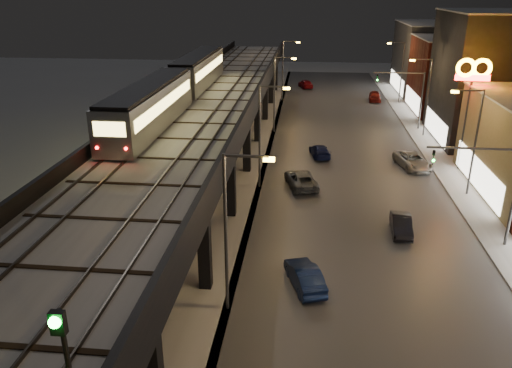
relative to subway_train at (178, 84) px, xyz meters
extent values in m
cube|color=#46474D|center=(16.00, 0.21, -8.20)|extent=(17.00, 120.00, 0.06)
cube|color=#9FA1A8|center=(26.00, 0.21, -8.16)|extent=(4.00, 120.00, 0.14)
cube|color=#9FA1A8|center=(2.50, 0.21, -8.20)|extent=(11.00, 120.00, 0.06)
cube|color=black|center=(2.50, -2.79, -2.43)|extent=(9.00, 100.00, 1.00)
cube|color=black|center=(2.50, -29.79, -3.08)|extent=(8.00, 0.60, 0.50)
cube|color=black|center=(-1.20, -19.79, -5.58)|extent=(0.70, 0.70, 5.30)
cube|color=black|center=(6.20, -19.79, -5.58)|extent=(0.70, 0.70, 5.30)
cube|color=black|center=(2.50, -19.79, -3.08)|extent=(8.00, 0.60, 0.50)
cube|color=black|center=(-1.20, -9.79, -5.58)|extent=(0.70, 0.70, 5.30)
cube|color=black|center=(6.20, -9.79, -5.58)|extent=(0.70, 0.70, 5.30)
cube|color=black|center=(2.50, -9.79, -3.08)|extent=(8.00, 0.60, 0.50)
cube|color=black|center=(-1.20, 0.21, -5.58)|extent=(0.70, 0.70, 5.30)
cube|color=black|center=(6.20, 0.21, -5.58)|extent=(0.70, 0.70, 5.30)
cube|color=black|center=(2.50, 0.21, -3.08)|extent=(8.00, 0.60, 0.50)
cube|color=black|center=(-1.20, 10.21, -5.58)|extent=(0.70, 0.70, 5.30)
cube|color=black|center=(6.20, 10.21, -5.58)|extent=(0.70, 0.70, 5.30)
cube|color=black|center=(2.50, 10.21, -3.08)|extent=(8.00, 0.60, 0.50)
cube|color=black|center=(-1.20, 20.21, -5.58)|extent=(0.70, 0.70, 5.30)
cube|color=black|center=(6.20, 20.21, -5.58)|extent=(0.70, 0.70, 5.30)
cube|color=black|center=(2.50, 20.21, -3.08)|extent=(8.00, 0.60, 0.50)
cube|color=black|center=(-1.20, 30.21, -5.58)|extent=(0.70, 0.70, 5.30)
cube|color=black|center=(6.20, 30.21, -5.58)|extent=(0.70, 0.70, 5.30)
cube|color=black|center=(2.50, 30.21, -3.08)|extent=(8.00, 0.60, 0.50)
cube|color=black|center=(-1.20, 40.21, -5.58)|extent=(0.70, 0.70, 5.30)
cube|color=black|center=(6.20, 40.21, -5.58)|extent=(0.70, 0.70, 5.30)
cube|color=black|center=(2.50, 40.21, -3.08)|extent=(8.00, 0.60, 0.50)
cube|color=#B2B7C1|center=(2.50, -2.79, -1.85)|extent=(8.40, 100.00, 0.16)
cube|color=#332D28|center=(-0.72, -2.79, -1.69)|extent=(0.08, 98.00, 0.16)
cube|color=#332D28|center=(0.72, -2.79, -1.69)|extent=(0.08, 98.00, 0.16)
cube|color=#332D28|center=(3.78, -2.79, -1.69)|extent=(0.08, 98.00, 0.16)
cube|color=#332D28|center=(5.22, -2.79, -1.69)|extent=(0.08, 98.00, 0.16)
cube|color=black|center=(2.50, -16.79, -1.74)|extent=(7.80, 0.24, 0.06)
cube|color=black|center=(2.50, -0.79, -1.74)|extent=(7.80, 0.24, 0.06)
cube|color=black|center=(2.50, 15.21, -1.74)|extent=(7.80, 0.24, 0.06)
cube|color=black|center=(2.50, 31.21, -1.74)|extent=(7.80, 0.24, 0.06)
cube|color=black|center=(6.85, -2.79, -1.38)|extent=(0.30, 100.00, 1.10)
cube|color=black|center=(-1.85, -2.79, -1.38)|extent=(0.30, 100.00, 1.10)
cube|color=white|center=(26.45, -2.79, -6.63)|extent=(0.10, 12.00, 2.40)
cube|color=black|center=(32.50, 13.21, -1.23)|extent=(12.00, 13.00, 14.00)
cube|color=white|center=(26.45, 13.21, -6.63)|extent=(0.10, 10.40, 2.40)
cube|color=#B2B7C1|center=(32.50, 13.21, 5.85)|extent=(12.20, 13.20, 0.16)
cube|color=#562519|center=(32.50, 27.21, -3.23)|extent=(12.00, 12.00, 10.00)
cube|color=white|center=(26.45, 27.21, -6.63)|extent=(0.10, 9.60, 2.40)
cube|color=#B2B7C1|center=(32.50, 27.21, 1.85)|extent=(12.20, 12.20, 0.16)
cube|color=#313235|center=(32.50, 41.21, -2.73)|extent=(12.00, 16.00, 11.00)
cube|color=white|center=(26.45, 41.21, -6.63)|extent=(0.10, 12.80, 2.40)
cube|color=#B2B7C1|center=(32.50, 41.21, 2.85)|extent=(12.20, 16.20, 0.16)
cylinder|color=#38383A|center=(7.80, -21.79, -3.73)|extent=(0.18, 0.18, 9.00)
cube|color=#38383A|center=(8.90, -21.79, 0.67)|extent=(2.20, 0.12, 0.12)
cube|color=yellow|center=(10.00, -21.79, 0.55)|extent=(0.55, 0.28, 0.18)
cylinder|color=#38383A|center=(7.80, -3.79, -3.73)|extent=(0.18, 0.18, 9.00)
cube|color=#38383A|center=(8.90, -3.79, 0.67)|extent=(2.20, 0.12, 0.12)
cube|color=yellow|center=(10.00, -3.79, 0.55)|extent=(0.55, 0.28, 0.18)
cylinder|color=#38383A|center=(25.50, -3.79, -3.73)|extent=(0.18, 0.18, 9.00)
cube|color=#38383A|center=(24.40, -3.79, 0.67)|extent=(2.20, 0.12, 0.12)
cube|color=yellow|center=(23.30, -3.79, 0.55)|extent=(0.55, 0.28, 0.18)
cylinder|color=#38383A|center=(7.80, 14.21, -3.73)|extent=(0.18, 0.18, 9.00)
cube|color=#38383A|center=(8.90, 14.21, 0.67)|extent=(2.20, 0.12, 0.12)
cube|color=yellow|center=(10.00, 14.21, 0.55)|extent=(0.55, 0.28, 0.18)
cylinder|color=#38383A|center=(25.50, 14.21, -3.73)|extent=(0.18, 0.18, 9.00)
cube|color=#38383A|center=(24.40, 14.21, 0.67)|extent=(2.20, 0.12, 0.12)
cube|color=yellow|center=(23.30, 14.21, 0.55)|extent=(0.55, 0.28, 0.18)
cylinder|color=#38383A|center=(7.80, 32.21, -3.73)|extent=(0.18, 0.18, 9.00)
cube|color=#38383A|center=(8.90, 32.21, 0.67)|extent=(2.20, 0.12, 0.12)
cube|color=yellow|center=(10.00, 32.21, 0.55)|extent=(0.55, 0.28, 0.18)
cylinder|color=#38383A|center=(25.50, 32.21, -3.73)|extent=(0.18, 0.18, 9.00)
cube|color=#38383A|center=(24.40, 32.21, 0.67)|extent=(2.20, 0.12, 0.12)
cube|color=yellow|center=(23.30, 32.21, 0.55)|extent=(0.55, 0.28, 0.18)
cube|color=#38383A|center=(22.50, -12.79, -1.33)|extent=(6.00, 0.12, 0.12)
imported|color=black|center=(20.00, -12.79, -1.83)|extent=(0.20, 0.16, 1.00)
sphere|color=#0CFF26|center=(20.00, -12.94, -2.08)|extent=(0.18, 0.18, 0.18)
cylinder|color=#38383A|center=(25.50, 17.21, -4.73)|extent=(0.20, 0.20, 7.00)
cube|color=#38383A|center=(22.50, 17.21, -1.33)|extent=(6.00, 0.12, 0.12)
imported|color=black|center=(20.00, 17.21, -1.83)|extent=(0.20, 0.16, 1.00)
sphere|color=#0CFF26|center=(20.00, 17.06, -2.08)|extent=(0.18, 0.18, 0.18)
cube|color=gray|center=(0.00, -8.66, -0.10)|extent=(2.64, 15.95, 3.01)
cube|color=black|center=(0.00, -8.66, 1.51)|extent=(2.37, 15.49, 0.23)
cube|color=#FDDF6E|center=(-1.33, -8.66, 0.31)|extent=(0.05, 14.58, 0.82)
cube|color=#FDDF6E|center=(1.33, -8.66, 0.31)|extent=(0.05, 14.58, 0.82)
cube|color=gray|center=(0.00, 8.67, -0.10)|extent=(2.64, 15.95, 3.01)
cube|color=black|center=(0.00, 8.67, 1.51)|extent=(2.37, 15.49, 0.23)
cube|color=#FDDF6E|center=(-1.33, 8.67, 0.31)|extent=(0.05, 14.58, 0.82)
cube|color=#FDDF6E|center=(1.33, 8.67, 0.31)|extent=(0.05, 14.58, 0.82)
cube|color=#FDDF6E|center=(0.00, -16.64, 0.35)|extent=(2.00, 0.05, 0.91)
sphere|color=#FF0C0C|center=(-0.91, -16.66, -0.83)|extent=(0.18, 0.18, 0.18)
sphere|color=#FF0C0C|center=(0.91, -16.66, -0.83)|extent=(0.18, 0.18, 0.18)
cylinder|color=black|center=(6.40, -35.69, 0.00)|extent=(0.13, 0.13, 3.22)
cube|color=black|center=(6.40, -35.81, 1.34)|extent=(0.34, 0.19, 0.59)
sphere|color=#0CFF26|center=(6.40, -35.93, 1.45)|extent=(0.28, 0.28, 0.28)
imported|color=#0C1941|center=(11.97, -19.17, -7.54)|extent=(2.70, 4.43, 1.38)
imported|color=#52575E|center=(11.45, -3.44, -7.54)|extent=(3.46, 5.38, 1.38)
imported|color=#0E1541|center=(13.20, 5.17, -7.62)|extent=(2.44, 4.43, 1.22)
imported|color=maroon|center=(11.29, 42.68, -7.50)|extent=(2.92, 4.59, 1.46)
imported|color=black|center=(18.74, -11.61, -7.59)|extent=(1.58, 3.91, 1.26)
imported|color=#989898|center=(22.12, 2.66, -7.52)|extent=(3.47, 5.47, 1.41)
imported|color=maroon|center=(22.01, 33.13, -7.48)|extent=(2.11, 4.50, 1.49)
cylinder|color=#38383A|center=(26.50, 2.71, -3.96)|extent=(0.24, 0.24, 8.53)
cube|color=#FF0C0C|center=(26.50, 2.71, 0.62)|extent=(2.99, 0.25, 0.53)
torus|color=#FBA80D|center=(25.81, 2.71, 1.48)|extent=(1.75, 0.47, 1.73)
torus|color=#FBA80D|center=(27.19, 2.71, 1.48)|extent=(1.75, 0.47, 1.73)
camera|label=1|loc=(11.74, -44.47, 8.32)|focal=35.00mm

